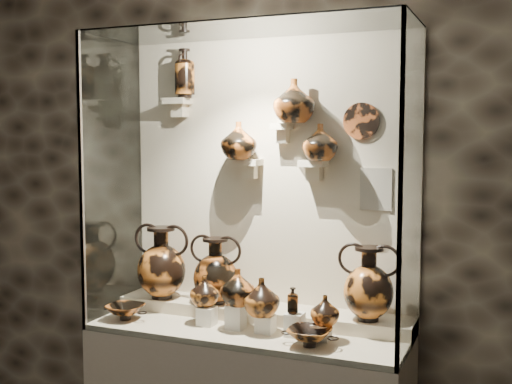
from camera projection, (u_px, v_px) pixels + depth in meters
wall_back at (270, 180)px, 3.65m from camera, size 5.00×0.02×3.20m
front_tier at (248, 330)px, 3.43m from camera, size 1.68×0.58×0.03m
rear_tier at (260, 315)px, 3.58m from camera, size 1.70×0.25×0.10m
back_panel at (270, 180)px, 3.65m from camera, size 1.70×0.03×1.60m
glass_front at (224, 188)px, 3.08m from camera, size 1.70×0.01×1.60m
glass_left at (113, 179)px, 3.68m from camera, size 0.01×0.60×1.60m
glass_right at (412, 189)px, 3.03m from camera, size 0.01×0.60×1.60m
glass_top at (248, 29)px, 3.28m from camera, size 1.70×0.60×0.01m
frame_post_left at (82, 183)px, 3.41m from camera, size 0.02×0.02×1.60m
frame_post_right at (400, 194)px, 2.77m from camera, size 0.02×0.02×1.60m
pedestal_a at (207, 316)px, 3.46m from camera, size 0.09×0.09×0.10m
pedestal_b at (236, 317)px, 3.39m from camera, size 0.09×0.09×0.13m
pedestal_c at (266, 324)px, 3.33m from camera, size 0.09×0.09×0.09m
pedestal_d at (295, 325)px, 3.27m from camera, size 0.09×0.09×0.12m
pedestal_e at (321, 332)px, 3.21m from camera, size 0.09×0.09×0.08m
bracket_ul at (178, 101)px, 3.74m from camera, size 0.14×0.12×0.04m
bracket_ca at (248, 162)px, 3.60m from camera, size 0.14×0.12×0.04m
bracket_cb at (282, 126)px, 3.51m from camera, size 0.10×0.12×0.04m
bracket_cc at (313, 163)px, 3.46m from camera, size 0.14×0.12×0.04m
amphora_left at (162, 262)px, 3.74m from camera, size 0.35×0.35×0.42m
amphora_mid at (216, 270)px, 3.63m from camera, size 0.34×0.34×0.38m
amphora_right at (369, 283)px, 3.29m from camera, size 0.41×0.41×0.39m
jug_a at (205, 291)px, 3.47m from camera, size 0.16×0.16×0.17m
jug_b at (238, 287)px, 3.36m from camera, size 0.24×0.24×0.19m
jug_c at (262, 297)px, 3.31m from camera, size 0.24×0.24×0.20m
jug_e at (325, 310)px, 3.18m from camera, size 0.16×0.16×0.15m
lekythos_small at (293, 299)px, 3.24m from camera, size 0.08×0.08×0.15m
kylix_left at (126, 310)px, 3.56m from camera, size 0.33×0.31×0.10m
kylix_right at (310, 335)px, 3.11m from camera, size 0.32×0.29×0.11m
lekythos_tall at (185, 70)px, 3.69m from camera, size 0.16×0.16×0.32m
ovoid_vase_a at (239, 140)px, 3.56m from camera, size 0.27×0.27×0.21m
ovoid_vase_b at (294, 101)px, 3.41m from camera, size 0.23×0.23×0.23m
ovoid_vase_c at (320, 142)px, 3.39m from camera, size 0.20×0.20×0.20m
wall_plate at (361, 121)px, 3.39m from camera, size 0.20×0.02×0.20m
info_placard at (376, 189)px, 3.40m from camera, size 0.17×0.01×0.23m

